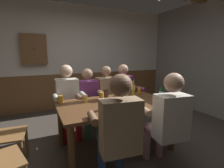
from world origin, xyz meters
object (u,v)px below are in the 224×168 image
object	(u,v)px
pint_glass_6	(60,99)
bottle_1	(161,94)
pint_glass_2	(121,92)
pint_glass_5	(105,94)
person_0	(68,98)
person_1	(89,98)
plate_0	(118,102)
pint_glass_1	(161,96)
wall_dart_cabinet	(34,49)
pint_glass_4	(139,90)
pint_glass_0	(86,99)
pint_glass_3	(102,97)
person_2	(108,95)
person_3	(125,92)
person_4	(118,128)
pint_glass_7	(102,106)
table_candle	(114,95)
bottle_0	(133,90)
person_5	(167,118)
dining_table	(115,109)

from	to	relation	value
pint_glass_6	bottle_1	bearing A→B (deg)	-17.16
pint_glass_2	pint_glass_5	xyz separation A→B (m)	(-0.34, -0.10, 0.02)
person_0	person_1	world-z (taller)	person_0
pint_glass_5	plate_0	bearing A→B (deg)	-75.75
pint_glass_1	plate_0	bearing A→B (deg)	162.82
pint_glass_1	wall_dart_cabinet	bearing A→B (deg)	125.15
bottle_1	pint_glass_4	world-z (taller)	bottle_1
person_0	pint_glass_0	xyz separation A→B (m)	(0.17, -0.51, 0.09)
pint_glass_3	pint_glass_2	bearing A→B (deg)	26.87
pint_glass_2	pint_glass_5	world-z (taller)	pint_glass_5
person_2	person_3	distance (m)	0.38
person_1	bottle_1	bearing A→B (deg)	140.08
person_4	pint_glass_7	size ratio (longest dim) A/B	12.16
person_4	person_1	bearing A→B (deg)	92.33
person_2	plate_0	distance (m)	0.72
person_0	person_3	xyz separation A→B (m)	(1.14, 0.00, -0.01)
person_1	table_candle	distance (m)	0.53
person_0	table_candle	xyz separation A→B (m)	(0.69, -0.42, 0.07)
pint_glass_7	pint_glass_4	bearing A→B (deg)	30.58
wall_dart_cabinet	pint_glass_1	bearing A→B (deg)	-54.85
plate_0	bottle_1	distance (m)	0.74
person_0	table_candle	size ratio (longest dim) A/B	15.80
pint_glass_4	bottle_0	bearing A→B (deg)	-166.88
person_4	pint_glass_2	distance (m)	1.30
person_4	pint_glass_5	bearing A→B (deg)	81.81
person_3	pint_glass_1	world-z (taller)	person_3
person_2	pint_glass_2	xyz separation A→B (m)	(0.11, -0.30, 0.11)
pint_glass_7	person_5	bearing A→B (deg)	-37.72
bottle_0	pint_glass_1	distance (m)	0.53
bottle_1	person_2	bearing A→B (deg)	124.97
table_candle	person_1	bearing A→B (deg)	127.51
table_candle	pint_glass_2	xyz separation A→B (m)	(0.19, 0.10, 0.01)
person_2	pint_glass_3	distance (m)	0.65
pint_glass_5	pint_glass_4	bearing A→B (deg)	2.61
pint_glass_7	pint_glass_6	bearing A→B (deg)	127.09
person_1	pint_glass_4	world-z (taller)	person_1
plate_0	pint_glass_0	xyz separation A→B (m)	(-0.44, 0.20, 0.05)
dining_table	bottle_1	size ratio (longest dim) A/B	8.17
pint_glass_0	pint_glass_2	bearing A→B (deg)	15.66
pint_glass_6	dining_table	bearing A→B (deg)	-25.90
dining_table	pint_glass_1	world-z (taller)	pint_glass_1
pint_glass_5	wall_dart_cabinet	bearing A→B (deg)	116.90
pint_glass_0	pint_glass_4	world-z (taller)	pint_glass_4
person_1	pint_glass_7	bearing A→B (deg)	84.04
table_candle	pint_glass_4	bearing A→B (deg)	3.18
pint_glass_4	wall_dart_cabinet	bearing A→B (deg)	131.08
person_0	pint_glass_2	xyz separation A→B (m)	(0.87, -0.31, 0.08)
bottle_0	bottle_1	bearing A→B (deg)	-56.81
person_3	person_4	world-z (taller)	person_4
pint_glass_6	wall_dart_cabinet	size ratio (longest dim) A/B	0.15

